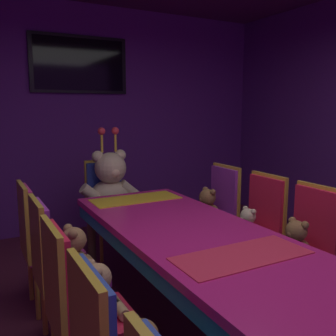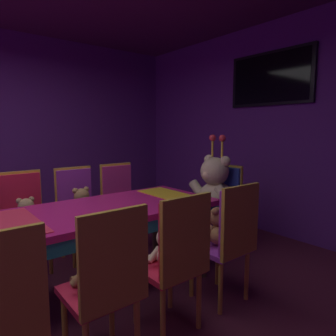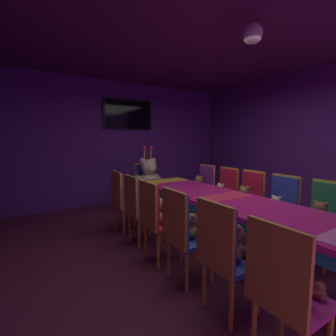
% 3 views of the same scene
% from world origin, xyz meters
% --- Properties ---
extents(wall_back, '(5.20, 0.12, 2.80)m').
position_xyz_m(wall_back, '(0.00, 3.20, 1.40)').
color(wall_back, '#59267F').
rests_on(wall_back, ground_plane).
extents(banquet_table, '(0.90, 3.41, 0.75)m').
position_xyz_m(banquet_table, '(0.00, 0.00, 0.66)').
color(banquet_table, '#C61E72').
rests_on(banquet_table, ground_plane).
extents(chair_left_3, '(0.42, 0.41, 0.98)m').
position_xyz_m(chair_left_3, '(-0.87, 0.26, 0.60)').
color(chair_left_3, red).
rests_on(chair_left_3, ground_plane).
extents(teddy_left_3, '(0.24, 0.31, 0.30)m').
position_xyz_m(teddy_left_3, '(-0.73, 0.26, 0.59)').
color(teddy_left_3, tan).
rests_on(teddy_left_3, chair_left_3).
extents(chair_left_4, '(0.42, 0.41, 0.98)m').
position_xyz_m(chair_left_4, '(-0.85, 0.80, 0.60)').
color(chair_left_4, purple).
rests_on(chair_left_4, ground_plane).
extents(teddy_left_4, '(0.27, 0.35, 0.33)m').
position_xyz_m(teddy_left_4, '(-0.71, 0.80, 0.60)').
color(teddy_left_4, '#9E7247').
rests_on(teddy_left_4, chair_left_4).
extents(chair_left_5, '(0.42, 0.41, 0.98)m').
position_xyz_m(chair_left_5, '(-0.86, 1.34, 0.60)').
color(chair_left_5, '#CC338C').
rests_on(chair_left_5, ground_plane).
extents(chair_right_3, '(0.42, 0.41, 0.98)m').
position_xyz_m(chair_right_3, '(0.87, 0.29, 0.60)').
color(chair_right_3, red).
rests_on(chair_right_3, ground_plane).
extents(teddy_right_3, '(0.25, 0.32, 0.30)m').
position_xyz_m(teddy_right_3, '(0.72, 0.29, 0.59)').
color(teddy_right_3, olive).
rests_on(teddy_right_3, chair_right_3).
extents(chair_right_4, '(0.42, 0.41, 0.98)m').
position_xyz_m(chair_right_4, '(0.86, 0.81, 0.60)').
color(chair_right_4, red).
rests_on(chair_right_4, ground_plane).
extents(teddy_right_4, '(0.22, 0.28, 0.26)m').
position_xyz_m(teddy_right_4, '(0.72, 0.81, 0.57)').
color(teddy_right_4, beige).
rests_on(teddy_right_4, chair_right_4).
extents(chair_right_5, '(0.42, 0.41, 0.98)m').
position_xyz_m(chair_right_5, '(0.85, 1.37, 0.60)').
color(chair_right_5, purple).
rests_on(chair_right_5, ground_plane).
extents(teddy_right_5, '(0.26, 0.34, 0.32)m').
position_xyz_m(teddy_right_5, '(0.70, 1.37, 0.60)').
color(teddy_right_5, olive).
rests_on(teddy_right_5, chair_right_5).
extents(throne_chair, '(0.41, 0.42, 0.98)m').
position_xyz_m(throne_chair, '(0.00, 2.25, 0.60)').
color(throne_chair, '#2D47B2').
rests_on(throne_chair, ground_plane).
extents(king_teddy_bear, '(0.69, 0.53, 0.88)m').
position_xyz_m(king_teddy_bear, '(0.00, 2.08, 0.74)').
color(king_teddy_bear, beige).
rests_on(king_teddy_bear, throne_chair).
extents(wall_tv, '(1.18, 0.06, 0.68)m').
position_xyz_m(wall_tv, '(0.00, 3.11, 2.05)').
color(wall_tv, black).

